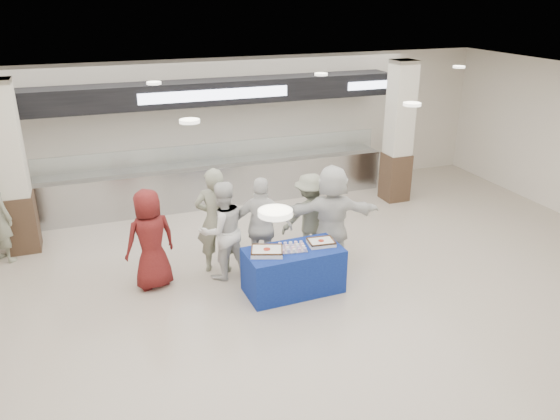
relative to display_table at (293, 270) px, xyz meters
name	(u,v)px	position (x,y,z in m)	size (l,w,h in m)	color
ground	(304,327)	(-0.22, -1.03, -0.38)	(14.00, 14.00, 0.00)	#BEB3A2
serving_line	(215,154)	(-0.22, 4.37, 0.78)	(8.70, 0.85, 2.80)	#AEB0B5
column_left	(12,173)	(-4.22, 3.17, 1.15)	(0.55, 0.55, 3.20)	#392619
column_right	(399,136)	(3.78, 3.17, 1.15)	(0.55, 0.55, 3.20)	#392619
display_table	(293,270)	(0.00, 0.00, 0.00)	(1.55, 0.78, 0.75)	navy
sheet_cake_left	(267,251)	(-0.45, 0.00, 0.43)	(0.59, 0.52, 0.10)	white
sheet_cake_right	(321,242)	(0.49, 0.02, 0.42)	(0.45, 0.37, 0.09)	white
cupcake_tray	(292,247)	(-0.02, 0.01, 0.41)	(0.48, 0.39, 0.07)	silver
civilian_maroon	(150,239)	(-2.12, 0.94, 0.47)	(0.83, 0.54, 1.69)	maroon
soldier_a	(215,221)	(-0.99, 1.12, 0.57)	(0.69, 0.45, 1.88)	gray
chef_tall	(223,230)	(-0.94, 0.88, 0.48)	(0.83, 0.65, 1.71)	white
chef_short	(262,227)	(-0.28, 0.75, 0.50)	(1.02, 0.43, 1.75)	white
soldier_b	(310,216)	(0.73, 1.07, 0.43)	(1.03, 0.59, 1.60)	gray
civilian_white	(332,217)	(0.96, 0.64, 0.56)	(1.73, 0.55, 1.86)	white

